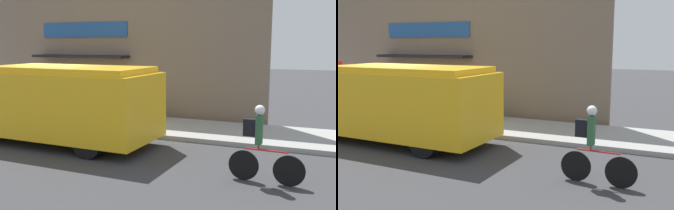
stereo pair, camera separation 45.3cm
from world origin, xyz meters
TOP-DOWN VIEW (x-y plane):
  - ground_plane at (0.00, 0.00)m, footprint 70.00×70.00m
  - sidewalk at (0.00, 1.38)m, footprint 28.00×2.76m
  - storefront at (-0.04, 3.11)m, footprint 12.53×0.92m
  - school_bus at (1.06, -1.49)m, footprint 6.44×2.80m
  - cyclist at (6.94, -2.56)m, footprint 1.57×0.21m
  - trash_bin at (2.01, 2.08)m, footprint 0.50×0.50m

SIDE VIEW (x-z plane):
  - ground_plane at x=0.00m, z-range 0.00..0.00m
  - sidewalk at x=0.00m, z-range 0.00..0.14m
  - trash_bin at x=2.01m, z-range 0.14..1.01m
  - cyclist at x=6.94m, z-range -0.02..1.60m
  - school_bus at x=1.06m, z-range 0.05..2.28m
  - storefront at x=-0.04m, z-range 0.00..5.53m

